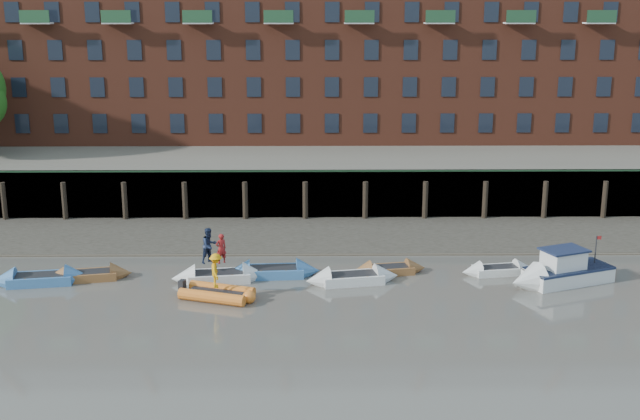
{
  "coord_description": "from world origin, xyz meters",
  "views": [
    {
      "loc": [
        2.46,
        -30.0,
        14.09
      ],
      "look_at": [
        2.88,
        12.0,
        3.2
      ],
      "focal_mm": 45.0,
      "sensor_mm": 36.0,
      "label": 1
    }
  ],
  "objects_px": {
    "rowboat_3": "(219,276)",
    "rib_tender": "(220,293)",
    "rowboat_2": "(89,275)",
    "rowboat_1": "(41,279)",
    "person_rower_b": "(209,245)",
    "rowboat_6": "(389,270)",
    "motor_launch": "(553,273)",
    "rowboat_5": "(352,278)",
    "rowboat_4": "(273,272)",
    "rowboat_7": "(498,270)",
    "person_rower_a": "(221,249)",
    "person_rib_crew": "(216,270)"
  },
  "relations": [
    {
      "from": "rib_tender",
      "to": "person_rib_crew",
      "type": "bearing_deg",
      "value": -177.13
    },
    {
      "from": "rowboat_6",
      "to": "person_rib_crew",
      "type": "height_order",
      "value": "person_rib_crew"
    },
    {
      "from": "rowboat_4",
      "to": "rib_tender",
      "type": "height_order",
      "value": "rowboat_4"
    },
    {
      "from": "rowboat_4",
      "to": "rowboat_7",
      "type": "height_order",
      "value": "rowboat_4"
    },
    {
      "from": "rowboat_1",
      "to": "rowboat_3",
      "type": "xyz_separation_m",
      "value": [
        9.19,
        0.3,
        -0.0
      ]
    },
    {
      "from": "rowboat_3",
      "to": "rowboat_4",
      "type": "relative_size",
      "value": 1.01
    },
    {
      "from": "rowboat_2",
      "to": "rowboat_3",
      "type": "relative_size",
      "value": 0.89
    },
    {
      "from": "rowboat_2",
      "to": "rowboat_3",
      "type": "bearing_deg",
      "value": -14.14
    },
    {
      "from": "rowboat_3",
      "to": "rowboat_7",
      "type": "relative_size",
      "value": 1.23
    },
    {
      "from": "rowboat_3",
      "to": "person_rib_crew",
      "type": "distance_m",
      "value": 2.83
    },
    {
      "from": "rowboat_7",
      "to": "person_rib_crew",
      "type": "height_order",
      "value": "person_rib_crew"
    },
    {
      "from": "rowboat_2",
      "to": "rowboat_6",
      "type": "distance_m",
      "value": 15.84
    },
    {
      "from": "rowboat_1",
      "to": "person_rower_b",
      "type": "bearing_deg",
      "value": -6.18
    },
    {
      "from": "rowboat_1",
      "to": "rowboat_4",
      "type": "distance_m",
      "value": 12.01
    },
    {
      "from": "rowboat_6",
      "to": "rowboat_5",
      "type": "bearing_deg",
      "value": -154.09
    },
    {
      "from": "rowboat_3",
      "to": "rowboat_1",
      "type": "bearing_deg",
      "value": 174.27
    },
    {
      "from": "person_rower_a",
      "to": "person_rib_crew",
      "type": "bearing_deg",
      "value": 59.96
    },
    {
      "from": "rib_tender",
      "to": "motor_launch",
      "type": "bearing_deg",
      "value": 25.46
    },
    {
      "from": "rowboat_4",
      "to": "rowboat_5",
      "type": "height_order",
      "value": "rowboat_4"
    },
    {
      "from": "rowboat_4",
      "to": "person_rower_a",
      "type": "relative_size",
      "value": 3.18
    },
    {
      "from": "rowboat_1",
      "to": "rowboat_5",
      "type": "distance_m",
      "value": 16.12
    },
    {
      "from": "rowboat_6",
      "to": "rib_tender",
      "type": "relative_size",
      "value": 1.09
    },
    {
      "from": "rowboat_2",
      "to": "motor_launch",
      "type": "xyz_separation_m",
      "value": [
        24.12,
        -1.03,
        0.38
      ]
    },
    {
      "from": "person_rower_a",
      "to": "rowboat_6",
      "type": "bearing_deg",
      "value": 156.18
    },
    {
      "from": "rowboat_3",
      "to": "rowboat_6",
      "type": "xyz_separation_m",
      "value": [
        8.96,
        1.14,
        -0.04
      ]
    },
    {
      "from": "rowboat_6",
      "to": "rowboat_7",
      "type": "relative_size",
      "value": 1.01
    },
    {
      "from": "rowboat_4",
      "to": "motor_launch",
      "type": "xyz_separation_m",
      "value": [
        14.48,
        -1.45,
        0.35
      ]
    },
    {
      "from": "rowboat_2",
      "to": "person_rower_a",
      "type": "relative_size",
      "value": 2.87
    },
    {
      "from": "rowboat_7",
      "to": "person_rower_b",
      "type": "distance_m",
      "value": 15.4
    },
    {
      "from": "rowboat_6",
      "to": "rib_tender",
      "type": "xyz_separation_m",
      "value": [
        -8.64,
        -3.73,
        0.07
      ]
    },
    {
      "from": "rowboat_4",
      "to": "person_rib_crew",
      "type": "height_order",
      "value": "person_rib_crew"
    },
    {
      "from": "rowboat_2",
      "to": "rowboat_3",
      "type": "xyz_separation_m",
      "value": [
        6.86,
        -0.32,
        0.03
      ]
    },
    {
      "from": "rowboat_5",
      "to": "rib_tender",
      "type": "height_order",
      "value": "rowboat_5"
    },
    {
      "from": "rowboat_6",
      "to": "person_rib_crew",
      "type": "bearing_deg",
      "value": -167.23
    },
    {
      "from": "rowboat_5",
      "to": "person_rower_b",
      "type": "bearing_deg",
      "value": 165.95
    },
    {
      "from": "rowboat_4",
      "to": "rowboat_5",
      "type": "distance_m",
      "value": 4.29
    },
    {
      "from": "rowboat_6",
      "to": "motor_launch",
      "type": "distance_m",
      "value": 8.51
    },
    {
      "from": "rib_tender",
      "to": "motor_launch",
      "type": "relative_size",
      "value": 0.64
    },
    {
      "from": "rowboat_5",
      "to": "rowboat_1",
      "type": "bearing_deg",
      "value": 169.5
    },
    {
      "from": "motor_launch",
      "to": "person_rower_b",
      "type": "height_order",
      "value": "person_rower_b"
    },
    {
      "from": "rowboat_3",
      "to": "rib_tender",
      "type": "relative_size",
      "value": 1.32
    },
    {
      "from": "rowboat_4",
      "to": "person_rower_b",
      "type": "height_order",
      "value": "person_rower_b"
    },
    {
      "from": "rib_tender",
      "to": "rowboat_2",
      "type": "bearing_deg",
      "value": 176.97
    },
    {
      "from": "rowboat_7",
      "to": "person_rower_b",
      "type": "height_order",
      "value": "person_rower_b"
    },
    {
      "from": "rowboat_1",
      "to": "person_rower_a",
      "type": "distance_m",
      "value": 9.45
    },
    {
      "from": "rowboat_1",
      "to": "person_rower_b",
      "type": "xyz_separation_m",
      "value": [
        8.71,
        0.44,
        1.65
      ]
    },
    {
      "from": "rowboat_4",
      "to": "person_rower_a",
      "type": "bearing_deg",
      "value": -170.02
    },
    {
      "from": "rib_tender",
      "to": "person_rib_crew",
      "type": "distance_m",
      "value": 1.19
    },
    {
      "from": "rowboat_5",
      "to": "person_rower_b",
      "type": "relative_size",
      "value": 2.7
    },
    {
      "from": "rowboat_2",
      "to": "rowboat_5",
      "type": "distance_m",
      "value": 13.81
    }
  ]
}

